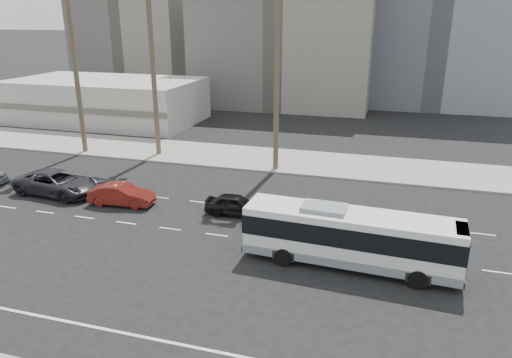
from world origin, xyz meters
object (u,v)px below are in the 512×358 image
at_px(city_bus, 350,236).
at_px(car_b, 121,195).
at_px(car_a, 236,205).
at_px(car_c, 57,183).

bearing_deg(city_bus, car_b, 168.93).
xyz_separation_m(car_a, car_b, (-7.93, -0.61, 0.05)).
distance_m(car_b, car_c, 5.52).
xyz_separation_m(city_bus, car_b, (-15.59, 3.93, -0.90)).
relative_size(city_bus, car_c, 1.77).
bearing_deg(car_a, car_c, 87.16).
relative_size(city_bus, car_b, 2.48).
relative_size(car_a, car_b, 0.90).
xyz_separation_m(car_b, car_c, (-5.50, 0.49, 0.13)).
distance_m(car_a, car_c, 13.44).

